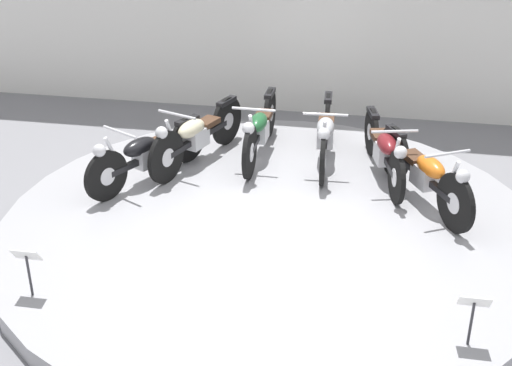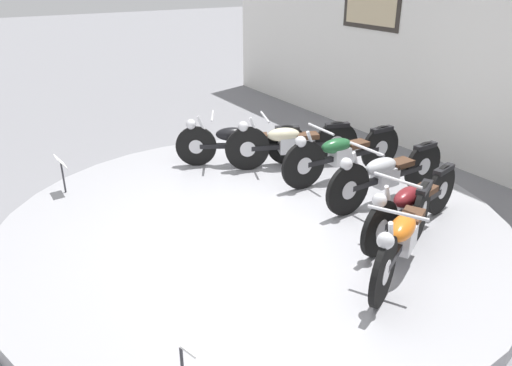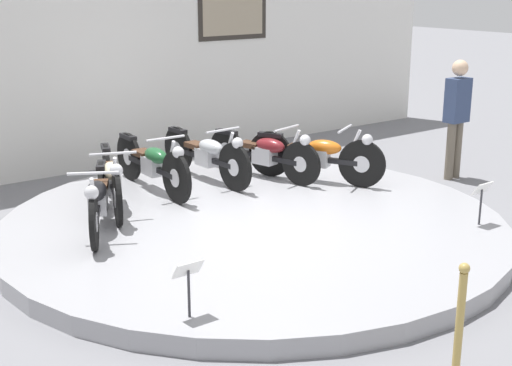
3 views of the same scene
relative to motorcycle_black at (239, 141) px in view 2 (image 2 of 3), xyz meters
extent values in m
plane|color=slate|center=(1.64, -0.71, -0.57)|extent=(60.00, 60.00, 0.00)
cylinder|color=#99999E|center=(1.64, -0.71, -0.47)|extent=(5.95, 5.95, 0.20)
cube|color=white|center=(1.64, 3.24, 1.62)|extent=(14.00, 0.20, 4.36)
cube|color=#2D2823|center=(-0.76, 3.13, 1.83)|extent=(1.40, 0.02, 1.00)
cube|color=#C6B289|center=(-0.76, 3.12, 1.83)|extent=(1.24, 0.02, 0.84)
cylinder|color=black|center=(-0.30, -0.56, -0.07)|extent=(0.34, 0.56, 0.60)
cylinder|color=silver|center=(-0.30, -0.56, -0.07)|extent=(0.16, 0.22, 0.21)
cylinder|color=black|center=(0.34, 0.63, -0.07)|extent=(0.34, 0.56, 0.60)
cylinder|color=silver|center=(0.34, 0.63, -0.07)|extent=(0.16, 0.22, 0.21)
cube|color=black|center=(0.02, 0.04, -0.07)|extent=(0.65, 1.13, 0.07)
cube|color=silver|center=(0.00, 0.00, -0.05)|extent=(0.33, 0.38, 0.24)
ellipsoid|color=black|center=(-0.05, -0.08, 0.11)|extent=(0.42, 0.53, 0.20)
cube|color=#472D1E|center=(0.13, 0.23, 0.07)|extent=(0.33, 0.38, 0.07)
cube|color=black|center=(0.34, 0.63, 0.19)|extent=(0.26, 0.36, 0.06)
cylinder|color=silver|center=(-0.23, -0.42, 0.13)|extent=(0.16, 0.24, 0.54)
cylinder|color=silver|center=(-0.18, -0.33, 0.39)|extent=(0.49, 0.28, 0.03)
sphere|color=silver|center=(-0.33, -0.61, 0.27)|extent=(0.15, 0.15, 0.15)
cylinder|color=black|center=(0.24, 0.01, -0.04)|extent=(0.28, 0.63, 0.65)
cylinder|color=silver|center=(0.24, 0.01, -0.04)|extent=(0.14, 0.24, 0.23)
cylinder|color=black|center=(0.71, 1.28, -0.04)|extent=(0.28, 0.63, 0.65)
cylinder|color=silver|center=(0.71, 1.28, -0.04)|extent=(0.14, 0.24, 0.23)
cube|color=black|center=(0.47, 0.64, -0.04)|extent=(0.49, 1.19, 0.07)
cube|color=silver|center=(0.46, 0.61, -0.02)|extent=(0.30, 0.37, 0.24)
ellipsoid|color=beige|center=(0.43, 0.51, 0.14)|extent=(0.37, 0.53, 0.20)
cube|color=#472D1E|center=(0.55, 0.85, 0.10)|extent=(0.30, 0.37, 0.07)
cube|color=black|center=(0.71, 1.28, 0.23)|extent=(0.22, 0.37, 0.06)
cylinder|color=silver|center=(0.29, 0.15, 0.16)|extent=(0.13, 0.25, 0.54)
cylinder|color=silver|center=(0.33, 0.25, 0.42)|extent=(0.52, 0.22, 0.03)
sphere|color=silver|center=(0.22, -0.05, 0.30)|extent=(0.15, 0.15, 0.15)
cylinder|color=black|center=(1.20, 0.31, -0.04)|extent=(0.07, 0.67, 0.67)
cylinder|color=silver|center=(1.20, 0.31, -0.04)|extent=(0.07, 0.23, 0.23)
cylinder|color=black|center=(1.23, 1.66, -0.04)|extent=(0.07, 0.67, 0.67)
cylinder|color=silver|center=(1.23, 1.66, -0.04)|extent=(0.07, 0.23, 0.23)
cube|color=black|center=(1.21, 0.99, -0.04)|extent=(0.09, 1.24, 0.07)
cube|color=silver|center=(1.21, 0.95, -0.02)|extent=(0.21, 0.32, 0.24)
ellipsoid|color=#1E562D|center=(1.21, 0.85, 0.14)|extent=(0.23, 0.48, 0.20)
cube|color=#472D1E|center=(1.22, 1.21, 0.10)|extent=(0.21, 0.32, 0.07)
cube|color=black|center=(1.23, 1.66, 0.24)|extent=(0.11, 0.36, 0.06)
cylinder|color=silver|center=(1.20, 0.46, 0.16)|extent=(0.05, 0.25, 0.54)
cylinder|color=silver|center=(1.21, 0.57, 0.42)|extent=(0.54, 0.04, 0.03)
sphere|color=silver|center=(1.20, 0.25, 0.30)|extent=(0.15, 0.15, 0.15)
cylinder|color=black|center=(2.09, 0.32, -0.04)|extent=(0.09, 0.66, 0.66)
cylinder|color=silver|center=(2.09, 0.32, -0.04)|extent=(0.08, 0.23, 0.23)
cylinder|color=black|center=(2.02, 1.66, -0.04)|extent=(0.09, 0.66, 0.66)
cylinder|color=silver|center=(2.02, 1.66, -0.04)|extent=(0.08, 0.23, 0.23)
cube|color=black|center=(2.06, 0.99, -0.04)|extent=(0.13, 1.24, 0.07)
cube|color=silver|center=(2.06, 0.95, -0.02)|extent=(0.22, 0.33, 0.24)
ellipsoid|color=#B2B5BA|center=(2.07, 0.85, 0.14)|extent=(0.24, 0.49, 0.20)
cube|color=#472D1E|center=(2.05, 1.21, 0.10)|extent=(0.22, 0.33, 0.07)
cube|color=black|center=(2.02, 1.66, 0.23)|extent=(0.12, 0.36, 0.06)
cylinder|color=silver|center=(2.09, 0.46, 0.16)|extent=(0.06, 0.25, 0.54)
cylinder|color=silver|center=(2.08, 0.57, 0.42)|extent=(0.54, 0.06, 0.03)
sphere|color=silver|center=(2.10, 0.26, 0.30)|extent=(0.15, 0.15, 0.15)
cylinder|color=black|center=(2.96, -0.01, -0.06)|extent=(0.20, 0.61, 0.61)
cylinder|color=silver|center=(2.96, -0.01, -0.06)|extent=(0.12, 0.22, 0.21)
cylinder|color=black|center=(2.63, 1.30, -0.06)|extent=(0.20, 0.61, 0.61)
cylinder|color=silver|center=(2.63, 1.30, -0.06)|extent=(0.12, 0.22, 0.21)
cube|color=black|center=(2.80, 0.64, -0.06)|extent=(0.37, 1.22, 0.07)
cube|color=silver|center=(2.81, 0.61, -0.04)|extent=(0.27, 0.36, 0.24)
ellipsoid|color=maroon|center=(2.83, 0.51, 0.12)|extent=(0.33, 0.52, 0.20)
cube|color=#472D1E|center=(2.75, 0.86, 0.08)|extent=(0.27, 0.36, 0.07)
cube|color=black|center=(2.63, 1.30, 0.20)|extent=(0.18, 0.37, 0.06)
cylinder|color=silver|center=(2.93, 0.13, 0.14)|extent=(0.10, 0.25, 0.54)
cylinder|color=silver|center=(2.90, 0.24, 0.40)|extent=(0.53, 0.16, 0.03)
sphere|color=silver|center=(2.98, -0.07, 0.28)|extent=(0.15, 0.15, 0.15)
cylinder|color=black|center=(3.58, -0.55, -0.04)|extent=(0.36, 0.60, 0.65)
cylinder|color=silver|center=(3.58, -0.55, -0.04)|extent=(0.17, 0.23, 0.23)
cylinder|color=black|center=(2.93, 0.63, -0.04)|extent=(0.36, 0.60, 0.65)
cylinder|color=silver|center=(2.93, 0.63, -0.04)|extent=(0.17, 0.23, 0.23)
cube|color=black|center=(3.25, 0.04, -0.04)|extent=(0.66, 1.12, 0.07)
cube|color=silver|center=(3.27, 0.00, -0.02)|extent=(0.33, 0.38, 0.24)
ellipsoid|color=#D16619|center=(3.32, -0.08, 0.14)|extent=(0.42, 0.53, 0.20)
cube|color=#472D1E|center=(3.15, 0.23, 0.10)|extent=(0.33, 0.38, 0.07)
cube|color=black|center=(2.93, 0.63, 0.23)|extent=(0.26, 0.36, 0.06)
cylinder|color=silver|center=(3.50, -0.42, 0.16)|extent=(0.16, 0.24, 0.54)
cylinder|color=silver|center=(3.45, -0.33, 0.42)|extent=(0.49, 0.29, 0.03)
sphere|color=silver|center=(3.60, -0.61, 0.30)|extent=(0.15, 0.15, 0.15)
cylinder|color=#333338|center=(-0.32, -2.46, -0.16)|extent=(0.02, 0.02, 0.42)
cube|color=white|center=(-0.32, -2.46, 0.06)|extent=(0.26, 0.11, 0.15)
cylinder|color=#333338|center=(3.59, -2.46, -0.16)|extent=(0.02, 0.02, 0.42)
cube|color=white|center=(3.59, -2.46, 0.06)|extent=(0.26, 0.11, 0.15)
camera|label=1|loc=(2.69, -7.42, 3.53)|focal=50.00mm
camera|label=2|loc=(6.14, -3.40, 2.42)|focal=35.00mm
camera|label=3|loc=(-3.11, -7.16, 2.38)|focal=50.00mm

